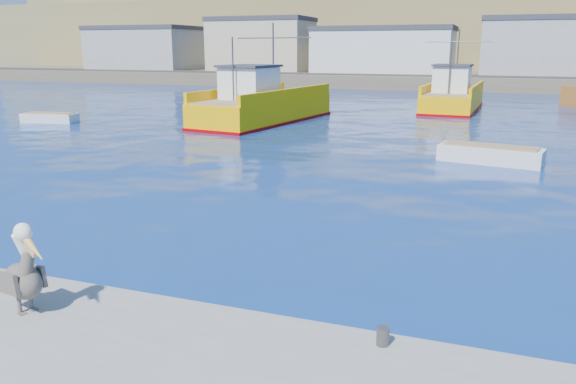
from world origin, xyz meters
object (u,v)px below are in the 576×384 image
(trawler_yellow_a, at_px, (262,106))
(skiff_mid, at_px, (490,156))
(pelican, at_px, (23,274))
(skiff_left, at_px, (50,119))
(trawler_yellow_b, at_px, (453,97))

(trawler_yellow_a, xyz_separation_m, skiff_mid, (14.87, -9.52, -0.81))
(skiff_mid, relative_size, pelican, 2.77)
(trawler_yellow_a, xyz_separation_m, pelican, (7.41, -28.79, 0.10))
(skiff_mid, bearing_deg, pelican, -111.18)
(skiff_left, bearing_deg, trawler_yellow_a, 20.42)
(trawler_yellow_b, relative_size, skiff_mid, 2.48)
(trawler_yellow_b, distance_m, pelican, 41.43)
(trawler_yellow_a, relative_size, pelican, 7.91)
(skiff_mid, bearing_deg, trawler_yellow_b, 98.19)
(skiff_left, bearing_deg, pelican, -48.40)
(trawler_yellow_a, xyz_separation_m, trawler_yellow_b, (11.72, 12.42, -0.08))
(skiff_left, bearing_deg, skiff_mid, -8.85)
(skiff_left, distance_m, pelican, 31.72)
(trawler_yellow_a, height_order, skiff_left, trawler_yellow_a)
(trawler_yellow_b, distance_m, skiff_left, 30.82)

